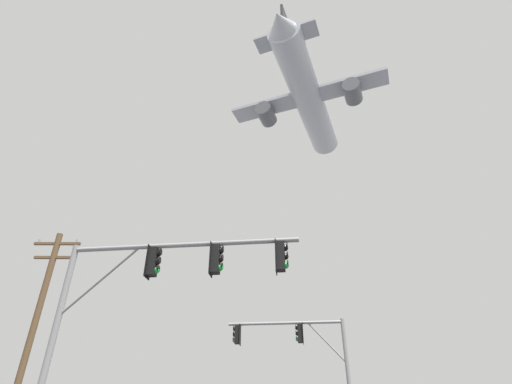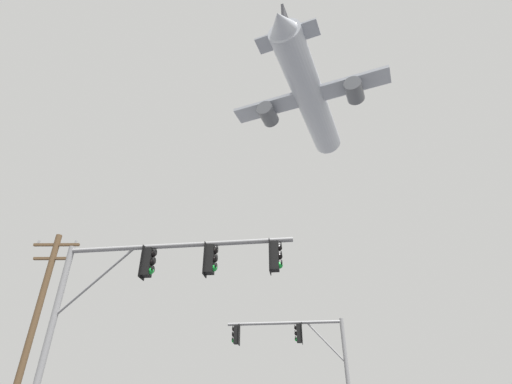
{
  "view_description": "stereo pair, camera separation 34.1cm",
  "coord_description": "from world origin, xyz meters",
  "views": [
    {
      "loc": [
        0.68,
        -3.22,
        1.45
      ],
      "look_at": [
        0.81,
        21.05,
        15.87
      ],
      "focal_mm": 27.12,
      "sensor_mm": 36.0,
      "label": 1
    },
    {
      "loc": [
        1.02,
        -3.22,
        1.45
      ],
      "look_at": [
        0.81,
        21.05,
        15.87
      ],
      "focal_mm": 27.12,
      "sensor_mm": 36.0,
      "label": 2
    }
  ],
  "objects": [
    {
      "name": "utility_pole",
      "position": [
        -8.76,
        14.0,
        4.93
      ],
      "size": [
        2.2,
        0.28,
        9.27
      ],
      "color": "brown",
      "rests_on": "ground"
    },
    {
      "name": "signal_pole_far",
      "position": [
        3.14,
        17.32,
        4.5
      ],
      "size": [
        5.94,
        0.93,
        5.97
      ],
      "color": "gray",
      "rests_on": "ground"
    },
    {
      "name": "airplane",
      "position": [
        8.78,
        39.59,
        43.52
      ],
      "size": [
        22.79,
        29.52,
        8.28
      ],
      "color": "#B7BCC6"
    },
    {
      "name": "signal_pole_near",
      "position": [
        -2.34,
        8.35,
        5.03
      ],
      "size": [
        7.38,
        1.13,
        6.44
      ],
      "color": "gray",
      "rests_on": "ground"
    }
  ]
}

